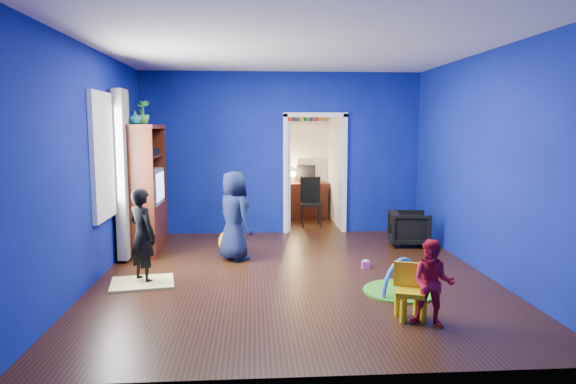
{
  "coord_description": "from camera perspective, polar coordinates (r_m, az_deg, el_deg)",
  "views": [
    {
      "loc": [
        -0.52,
        -6.5,
        1.93
      ],
      "look_at": [
        -0.05,
        0.4,
        1.05
      ],
      "focal_mm": 32.0,
      "sensor_mm": 36.0,
      "label": 1
    }
  ],
  "objects": [
    {
      "name": "toy_3",
      "position": [
        7.17,
        8.63,
        -8.0
      ],
      "size": [
        0.1,
        0.08,
        0.1
      ],
      "primitive_type": "cube",
      "color": "#D550D5",
      "rests_on": "floor"
    },
    {
      "name": "wall_left",
      "position": [
        6.81,
        -20.8,
        2.76
      ],
      "size": [
        0.02,
        5.5,
        2.9
      ],
      "primitive_type": "cube",
      "color": "navy",
      "rests_on": "floor"
    },
    {
      "name": "ceiling",
      "position": [
        6.59,
        0.72,
        15.74
      ],
      "size": [
        5.0,
        5.5,
        0.01
      ],
      "primitive_type": "cube",
      "color": "white",
      "rests_on": "wall_back"
    },
    {
      "name": "yellow_blanket",
      "position": [
        6.67,
        -15.87,
        -9.69
      ],
      "size": [
        0.84,
        0.72,
        0.03
      ],
      "primitive_type": "cube",
      "rotation": [
        0.0,
        0.0,
        0.18
      ],
      "color": "#F2E07A",
      "rests_on": "floor"
    },
    {
      "name": "toy_2",
      "position": [
        7.26,
        8.64,
        -7.78
      ],
      "size": [
        0.11,
        0.11,
        0.11
      ],
      "primitive_type": "sphere",
      "color": "#36BE5B",
      "rests_on": "floor"
    },
    {
      "name": "desk_lamp",
      "position": [
        10.89,
        0.55,
        2.01
      ],
      "size": [
        0.14,
        0.14,
        0.14
      ],
      "primitive_type": "sphere",
      "color": "#FFD88C",
      "rests_on": "study_desk"
    },
    {
      "name": "wall_front",
      "position": [
        3.81,
        4.02,
        0.04
      ],
      "size": [
        5.0,
        0.02,
        2.9
      ],
      "primitive_type": "cube",
      "color": "navy",
      "rests_on": "floor"
    },
    {
      "name": "toy_0",
      "position": [
        6.55,
        15.8,
        -9.67
      ],
      "size": [
        0.1,
        0.08,
        0.1
      ],
      "primitive_type": "cube",
      "color": "#D94F24",
      "rests_on": "floor"
    },
    {
      "name": "floor",
      "position": [
        6.8,
        0.68,
        -9.22
      ],
      "size": [
        5.0,
        5.5,
        0.01
      ],
      "primitive_type": "cube",
      "color": "black",
      "rests_on": "ground"
    },
    {
      "name": "kid_chair",
      "position": [
        5.41,
        13.46,
        -11.01
      ],
      "size": [
        0.36,
        0.36,
        0.5
      ],
      "primitive_type": "cube",
      "rotation": [
        0.0,
        0.0,
        -0.33
      ],
      "color": "yellow",
      "rests_on": "floor"
    },
    {
      "name": "tv_armoire",
      "position": [
        8.16,
        -15.88,
        0.31
      ],
      "size": [
        0.58,
        1.14,
        1.96
      ],
      "primitive_type": "cube",
      "color": "#431A0B",
      "rests_on": "floor"
    },
    {
      "name": "child_black",
      "position": [
        6.62,
        -15.87,
        -4.66
      ],
      "size": [
        0.51,
        0.5,
        1.18
      ],
      "primitive_type": "imported",
      "rotation": [
        0.0,
        0.0,
        2.4
      ],
      "color": "black",
      "rests_on": "floor"
    },
    {
      "name": "crt_tv",
      "position": [
        8.15,
        -15.62,
        0.59
      ],
      "size": [
        0.46,
        0.7,
        0.54
      ],
      "primitive_type": "cube",
      "color": "silver",
      "rests_on": "tv_armoire"
    },
    {
      "name": "curtain",
      "position": [
        7.65,
        -17.86,
        1.83
      ],
      "size": [
        0.14,
        0.42,
        2.4
      ],
      "primitive_type": "cube",
      "color": "slate",
      "rests_on": "floor"
    },
    {
      "name": "toy_arch",
      "position": [
        6.28,
        12.38,
        -10.61
      ],
      "size": [
        0.6,
        0.57,
        0.78
      ],
      "primitive_type": "torus",
      "rotation": [
        1.57,
        0.0,
        0.75
      ],
      "color": "#3F8CD8",
      "rests_on": "floor"
    },
    {
      "name": "desk_monitor",
      "position": [
        10.98,
        1.98,
        2.15
      ],
      "size": [
        0.4,
        0.05,
        0.32
      ],
      "primitive_type": "cube",
      "color": "black",
      "rests_on": "study_desk"
    },
    {
      "name": "hopper_ball",
      "position": [
        7.8,
        -6.26,
        -5.55
      ],
      "size": [
        0.41,
        0.41,
        0.41
      ],
      "primitive_type": "sphere",
      "color": "yellow",
      "rests_on": "floor"
    },
    {
      "name": "wall_right",
      "position": [
        7.18,
        21.03,
        2.96
      ],
      "size": [
        0.02,
        5.5,
        2.9
      ],
      "primitive_type": "cube",
      "color": "navy",
      "rests_on": "floor"
    },
    {
      "name": "doorway",
      "position": [
        9.36,
        3.01,
        1.87
      ],
      "size": [
        1.16,
        0.1,
        2.1
      ],
      "primitive_type": "cube",
      "color": "white",
      "rests_on": "floor"
    },
    {
      "name": "play_mat",
      "position": [
        6.28,
        12.38,
        -10.68
      ],
      "size": [
        0.87,
        0.87,
        0.02
      ],
      "primitive_type": "cylinder",
      "color": "#3F9A22",
      "rests_on": "floor"
    },
    {
      "name": "toddler_red",
      "position": [
        5.22,
        15.78,
        -9.73
      ],
      "size": [
        0.51,
        0.46,
        0.85
      ],
      "primitive_type": "imported",
      "rotation": [
        0.0,
        0.0,
        -0.42
      ],
      "color": "red",
      "rests_on": "floor"
    },
    {
      "name": "potted_plant",
      "position": [
        8.32,
        -15.85,
        8.5
      ],
      "size": [
        0.25,
        0.25,
        0.38
      ],
      "primitive_type": "imported",
      "rotation": [
        0.0,
        0.0,
        -0.19
      ],
      "color": "green",
      "rests_on": "tv_armoire"
    },
    {
      "name": "wall_back",
      "position": [
        9.27,
        -0.67,
        4.31
      ],
      "size": [
        5.0,
        0.02,
        2.9
      ],
      "primitive_type": "cube",
      "color": "navy",
      "rests_on": "floor"
    },
    {
      "name": "study_desk",
      "position": [
        10.93,
        2.03,
        -0.91
      ],
      "size": [
        0.88,
        0.44,
        0.75
      ],
      "primitive_type": "cube",
      "color": "#3D140A",
      "rests_on": "floor"
    },
    {
      "name": "book_shelf",
      "position": [
        10.92,
        2.01,
        7.74
      ],
      "size": [
        0.88,
        0.24,
        0.04
      ],
      "primitive_type": "cube",
      "color": "white",
      "rests_on": "study_desk"
    },
    {
      "name": "toy_1",
      "position": [
        7.81,
        15.61,
        -6.88
      ],
      "size": [
        0.11,
        0.11,
        0.11
      ],
      "primitive_type": "sphere",
      "color": "blue",
      "rests_on": "floor"
    },
    {
      "name": "window_left",
      "position": [
        7.13,
        -19.91,
        3.79
      ],
      "size": [
        0.03,
        0.95,
        1.55
      ],
      "primitive_type": "cube",
      "color": "white",
      "rests_on": "wall_left"
    },
    {
      "name": "child_navy",
      "position": [
        7.46,
        -6.0,
        -2.65
      ],
      "size": [
        0.7,
        0.75,
        1.3
      ],
      "primitive_type": "imported",
      "rotation": [
        0.0,
        0.0,
        2.19
      ],
      "color": "#0E1236",
      "rests_on": "floor"
    },
    {
      "name": "alcove",
      "position": [
        10.21,
        2.42,
        3.45
      ],
      "size": [
        1.0,
        1.75,
        2.5
      ],
      "primitive_type": null,
      "color": "silver",
      "rests_on": "floor"
    },
    {
      "name": "armchair",
      "position": [
        8.62,
        13.31,
        -3.95
      ],
      "size": [
        0.69,
        0.67,
        0.56
      ],
      "primitive_type": "imported",
      "rotation": [
        0.0,
        0.0,
        1.45
      ],
      "color": "black",
      "rests_on": "floor"
    },
    {
      "name": "vase",
      "position": [
        7.81,
        -16.62,
        7.9
      ],
      "size": [
        0.21,
        0.21,
        0.19
      ],
      "primitive_type": "imported",
      "rotation": [
        0.0,
        0.0,
        -0.15
      ],
      "color": "#0D686D",
      "rests_on": "tv_armoire"
    },
    {
      "name": "folding_chair",
      "position": [
        9.97,
        2.6,
        -1.21
      ],
      "size": [
        0.4,
        0.4,
        0.92
      ],
      "primitive_type": "cube",
      "color": "black",
      "rests_on": "floor"
    }
  ]
}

